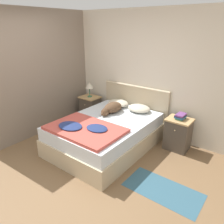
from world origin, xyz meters
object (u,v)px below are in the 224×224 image
Objects in this scene: nightstand_right at (178,134)px; table_lamp at (89,86)px; pillow_left at (118,103)px; dog at (112,108)px; nightstand_left at (90,108)px; pillow_right at (139,108)px; book_stack at (180,116)px; bed at (106,134)px.

table_lamp is (-2.25, -0.00, 0.58)m from nightstand_right.
dog is (0.13, -0.39, 0.03)m from pillow_left.
dog is at bearing -22.35° from table_lamp.
nightstand_left is 1.30× the size of pillow_right.
pillow_right is 1.32× the size of table_lamp.
pillow_left and pillow_right have the same top height.
dog is at bearing -135.74° from pillow_right.
nightstand_right is 0.36m from book_stack.
bed is 0.56m from dog.
book_stack is at bearing 1.43° from pillow_left.
nightstand_left is at bearing 90.00° from table_lamp.
nightstand_left is at bearing 157.57° from dog.
book_stack reaches higher than nightstand_left.
dog is 1.33m from book_stack.
nightstand_right is at bearing 17.92° from dog.
bed is at bearing -35.03° from nightstand_left.
nightstand_right is at bearing 0.04° from table_lamp.
bed is at bearing -71.11° from pillow_left.
bed is 3.11× the size of dog.
nightstand_right is 1.30× the size of pillow_right.
dog reaches higher than nightstand_right.
nightstand_left is at bearing 179.29° from pillow_right.
bed is at bearing -70.23° from dog.
pillow_left is (0.86, -0.02, 0.33)m from nightstand_left.
bed is 4.30× the size of pillow_right.
book_stack is (1.26, 0.43, 0.00)m from dog.
table_lamp reaches higher than bed.
nightstand_left is at bearing 178.85° from pillow_left.
table_lamp is (0.00, -0.00, 0.58)m from nightstand_left.
book_stack is 2.26m from table_lamp.
pillow_left is at bearing -1.15° from nightstand_left.
pillow_left is 1.39m from book_stack.
pillow_left is 0.90m from table_lamp.
bed is 3.30× the size of nightstand_right.
book_stack is at bearing 0.49° from table_lamp.
nightstand_left is 0.94× the size of dog.
pillow_left is (-1.39, -0.02, 0.33)m from nightstand_right.
book_stack is at bearing 35.61° from bed.
nightstand_left is 1.00× the size of nightstand_right.
nightstand_right is 2.67× the size of book_stack.
nightstand_right is at bearing 1.15° from pillow_right.
bed is 1.37m from nightstand_left.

